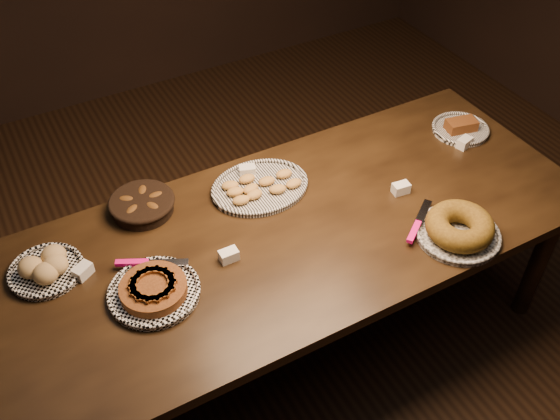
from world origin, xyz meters
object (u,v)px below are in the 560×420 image
apple_tart_plate (154,290)px  bundt_cake_plate (459,229)px  madeleine_platter (259,187)px  buffet_table (296,240)px

apple_tart_plate → bundt_cake_plate: size_ratio=0.95×
madeleine_platter → bundt_cake_plate: bearing=-31.4°
apple_tart_plate → madeleine_platter: (0.58, 0.32, -0.01)m
apple_tart_plate → bundt_cake_plate: bundt_cake_plate is taller
buffet_table → madeleine_platter: bearing=94.8°
bundt_cake_plate → apple_tart_plate: bearing=153.9°
apple_tart_plate → buffet_table: bearing=24.8°
madeleine_platter → bundt_cake_plate: size_ratio=1.11×
buffet_table → apple_tart_plate: bearing=-175.1°
buffet_table → apple_tart_plate: apple_tart_plate is taller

